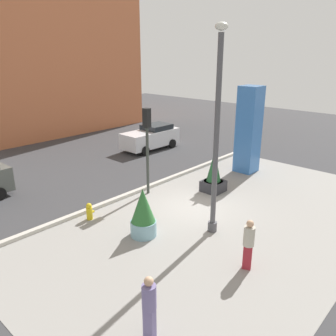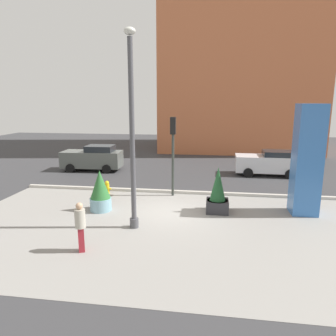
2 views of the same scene
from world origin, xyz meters
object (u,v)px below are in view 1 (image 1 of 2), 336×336
Objects in this scene: art_pillar_blue at (249,130)px; car_curb_west at (151,137)px; potted_plant_mid_plaza at (214,175)px; potted_plant_near_right at (143,214)px; lamp_post at (216,139)px; pedestrian_by_curb at (149,304)px; fire_hydrant at (89,211)px; pedestrian_on_sidewalk at (249,242)px; traffic_light_corner at (147,137)px.

car_curb_west is (-0.31, 7.66, -1.61)m from art_pillar_blue.
potted_plant_mid_plaza is 1.09× the size of potted_plant_near_right.
lamp_post is 12.87m from car_curb_west.
potted_plant_near_right is at bearing 47.93° from pedestrian_by_curb.
potted_plant_near_right is at bearing 139.46° from lamp_post.
potted_plant_near_right is at bearing -173.93° from potted_plant_mid_plaza.
fire_hydrant is 7.02m from pedestrian_by_curb.
potted_plant_near_right reaches higher than pedestrian_by_curb.
potted_plant_mid_plaza is at bearing 26.06° from pedestrian_by_curb.
potted_plant_mid_plaza is at bearing 44.83° from pedestrian_on_sidewalk.
traffic_light_corner is at bearing 163.30° from art_pillar_blue.
lamp_post reaches higher than pedestrian_on_sidewalk.
potted_plant_mid_plaza is 5.50m from potted_plant_near_right.
potted_plant_mid_plaza is (3.39, 2.36, -2.87)m from lamp_post.
car_curb_west is at bearing 56.92° from pedestrian_on_sidewalk.
traffic_light_corner is 0.97× the size of car_curb_west.
potted_plant_mid_plaza is (-3.91, -0.40, -1.59)m from art_pillar_blue.
potted_plant_near_right is 5.04m from pedestrian_by_curb.
car_curb_west is at bearing 31.68° from fire_hydrant.
pedestrian_by_curb is at bearing -153.94° from potted_plant_mid_plaza.
potted_plant_near_right is 2.61× the size of fire_hydrant.
fire_hydrant is at bearing 170.42° from art_pillar_blue.
fire_hydrant is 0.42× the size of pedestrian_on_sidewalk.
lamp_post is 4.36× the size of pedestrian_by_curb.
pedestrian_on_sidewalk is (1.40, -6.74, 0.62)m from fire_hydrant.
potted_plant_mid_plaza is 0.50× the size of traffic_light_corner.
art_pillar_blue is 13.69m from pedestrian_by_curb.
pedestrian_on_sidewalk is at bearing -123.08° from car_curb_west.
potted_plant_mid_plaza is at bearing -114.08° from car_curb_west.
fire_hydrant is at bearing 66.61° from pedestrian_by_curb.
fire_hydrant is (-2.68, 4.44, -3.40)m from lamp_post.
car_curb_west reaches higher than fire_hydrant.
traffic_light_corner is at bearing 45.72° from pedestrian_by_curb.
art_pillar_blue reaches higher than car_curb_west.
potted_plant_mid_plaza is 2.85× the size of fire_hydrant.
car_curb_west is at bearing 56.12° from lamp_post.
traffic_light_corner is 2.42× the size of pedestrian_by_curb.
pedestrian_by_curb is at bearing -135.15° from car_curb_west.
car_curb_west is at bearing 43.89° from traffic_light_corner.
lamp_post is 1.80× the size of traffic_light_corner.
fire_hydrant is at bearing 121.08° from lamp_post.
pedestrian_on_sidewalk is (-2.28, -6.94, -1.91)m from traffic_light_corner.
pedestrian_by_curb is at bearing -160.14° from lamp_post.
traffic_light_corner is (-6.31, 1.89, 0.41)m from art_pillar_blue.
lamp_post reaches higher than car_curb_west.
potted_plant_near_right reaches higher than pedestrian_on_sidewalk.
potted_plant_near_right is at bearing -174.01° from art_pillar_blue.
potted_plant_near_right is (-5.47, -0.58, 0.03)m from potted_plant_mid_plaza.
potted_plant_mid_plaza is 6.44m from fire_hydrant.
lamp_post is at bearing -58.92° from fire_hydrant.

